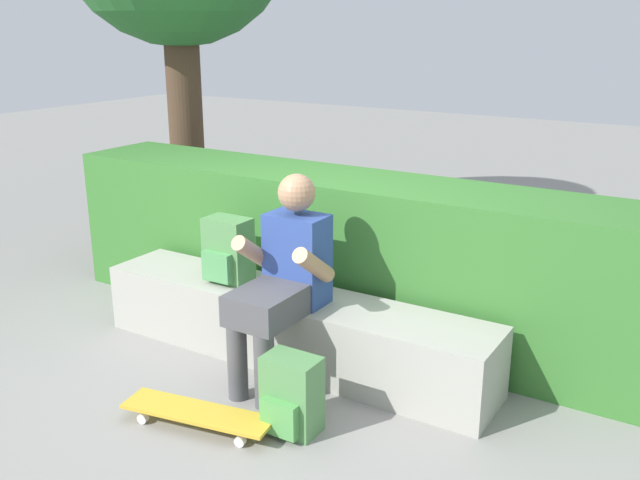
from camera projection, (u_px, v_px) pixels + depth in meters
The scene contains 7 objects.
ground_plane at pixel (264, 377), 4.07m from camera, with size 24.00×24.00×0.00m, color gray.
bench_main at pixel (290, 327), 4.23m from camera, with size 2.54×0.47×0.42m.
person_skater at pixel (283, 276), 3.88m from camera, with size 0.49×0.62×1.17m.
skateboard_near_person at pixel (198, 413), 3.56m from camera, with size 0.82×0.34×0.09m.
backpack_on_bench at pixel (227, 251), 4.33m from camera, with size 0.28×0.23×0.40m.
backpack_on_ground at pixel (291, 396), 3.49m from camera, with size 0.28×0.23×0.40m.
hedge_row at pixel (336, 250), 4.70m from camera, with size 4.03×0.68×1.02m.
Camera 1 is at (2.19, -2.93, 1.98)m, focal length 39.50 mm.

